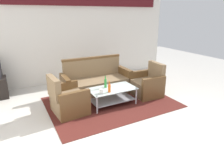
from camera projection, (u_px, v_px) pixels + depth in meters
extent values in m
plane|color=beige|center=(128.00, 120.00, 4.05)|extent=(14.00, 14.00, 0.00)
cube|color=silver|center=(76.00, 36.00, 6.17)|extent=(6.52, 0.12, 2.80)
cube|color=#511E19|center=(111.00, 102.00, 4.84)|extent=(2.95, 2.13, 0.01)
cube|color=#7F6647|center=(97.00, 87.00, 5.25)|extent=(1.61, 0.73, 0.42)
cube|color=#7F6647|center=(92.00, 68.00, 5.38)|extent=(1.60, 0.17, 0.48)
cube|color=brown|center=(124.00, 79.00, 5.59)|extent=(0.13, 0.70, 0.62)
cube|color=brown|center=(66.00, 88.00, 4.85)|extent=(0.13, 0.70, 0.62)
cube|color=brown|center=(92.00, 58.00, 5.30)|extent=(1.64, 0.13, 0.06)
cube|color=#7F6647|center=(70.00, 103.00, 4.31)|extent=(0.71, 0.65, 0.40)
cube|color=#7F6647|center=(54.00, 88.00, 4.01)|extent=(0.17, 0.61, 0.45)
cube|color=brown|center=(64.00, 95.00, 4.54)|extent=(0.67, 0.15, 0.58)
cube|color=brown|center=(75.00, 105.00, 4.01)|extent=(0.67, 0.15, 0.58)
cube|color=#7F6647|center=(146.00, 88.00, 5.21)|extent=(0.69, 0.64, 0.40)
cube|color=#7F6647|center=(156.00, 71.00, 5.20)|extent=(0.16, 0.61, 0.45)
cube|color=brown|center=(153.00, 89.00, 4.90)|extent=(0.66, 0.14, 0.58)
cube|color=brown|center=(139.00, 81.00, 5.47)|extent=(0.66, 0.14, 0.58)
cube|color=silver|center=(112.00, 89.00, 4.61)|extent=(1.10, 0.60, 0.02)
cube|color=#9E9EA5|center=(112.00, 99.00, 4.70)|extent=(1.00, 0.52, 0.02)
cylinder|color=#9E9EA5|center=(88.00, 96.00, 4.66)|extent=(0.04, 0.04, 0.40)
cylinder|color=#9E9EA5|center=(125.00, 89.00, 5.12)|extent=(0.04, 0.04, 0.40)
cylinder|color=#9E9EA5|center=(97.00, 105.00, 4.23)|extent=(0.04, 0.04, 0.40)
cylinder|color=#9E9EA5|center=(136.00, 96.00, 4.69)|extent=(0.04, 0.04, 0.40)
cylinder|color=#2D8C38|center=(105.00, 83.00, 4.64)|extent=(0.06, 0.06, 0.20)
cylinder|color=#2D8C38|center=(105.00, 78.00, 4.60)|extent=(0.02, 0.02, 0.09)
cylinder|color=#D85919|center=(109.00, 88.00, 4.36)|extent=(0.06, 0.06, 0.18)
cylinder|color=#D85919|center=(109.00, 83.00, 4.32)|extent=(0.02, 0.02, 0.08)
cylinder|color=silver|center=(101.00, 91.00, 4.31)|extent=(0.08, 0.08, 0.10)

